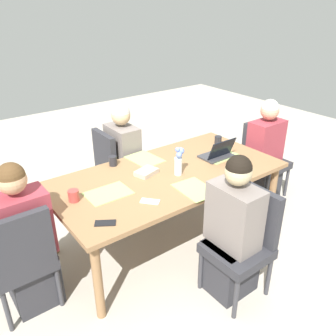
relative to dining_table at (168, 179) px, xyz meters
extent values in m
plane|color=#B2A899|center=(0.00, 0.00, -0.66)|extent=(10.00, 10.00, 0.00)
cube|color=olive|center=(0.00, 0.00, 0.05)|extent=(2.14, 1.09, 0.04)
cylinder|color=olive|center=(-0.99, -0.46, -0.32)|extent=(0.07, 0.07, 0.68)
cylinder|color=olive|center=(0.99, -0.46, -0.32)|extent=(0.07, 0.07, 0.68)
cylinder|color=olive|center=(-0.99, 0.46, -0.32)|extent=(0.07, 0.07, 0.68)
cylinder|color=olive|center=(0.99, 0.46, -0.32)|extent=(0.07, 0.07, 0.68)
cube|color=#2D2D33|center=(-0.01, -0.89, -0.25)|extent=(0.44, 0.44, 0.08)
cube|color=#2D2D33|center=(0.18, -0.89, 0.02)|extent=(0.06, 0.42, 0.45)
cylinder|color=#333338|center=(-0.20, -1.08, -0.47)|extent=(0.04, 0.04, 0.37)
cylinder|color=#333338|center=(-0.20, -0.70, -0.47)|extent=(0.04, 0.04, 0.37)
cylinder|color=#333338|center=(0.18, -1.08, -0.47)|extent=(0.04, 0.04, 0.37)
cylinder|color=#333338|center=(0.18, -0.70, -0.47)|extent=(0.04, 0.04, 0.37)
cube|color=#2D2D33|center=(-0.01, -0.83, -0.43)|extent=(0.36, 0.34, 0.45)
cube|color=slate|center=(-0.01, -0.83, 0.04)|extent=(0.24, 0.40, 0.50)
sphere|color=tan|center=(-0.01, -0.83, 0.41)|extent=(0.20, 0.20, 0.20)
sphere|color=black|center=(-0.01, -0.83, 0.44)|extent=(0.19, 0.19, 0.19)
cube|color=#2D2D33|center=(-1.38, 0.01, -0.25)|extent=(0.44, 0.44, 0.08)
cube|color=#2D2D33|center=(-1.38, -0.18, 0.02)|extent=(0.42, 0.06, 0.45)
cylinder|color=#333338|center=(-1.19, 0.20, -0.47)|extent=(0.04, 0.04, 0.37)
cylinder|color=#333338|center=(-1.57, -0.18, -0.47)|extent=(0.04, 0.04, 0.37)
cylinder|color=#333338|center=(-1.19, -0.18, -0.47)|extent=(0.04, 0.04, 0.37)
cube|color=#2D2D33|center=(-1.32, 0.01, -0.43)|extent=(0.34, 0.36, 0.45)
cube|color=#93333D|center=(-1.32, 0.01, 0.04)|extent=(0.40, 0.24, 0.50)
sphere|color=tan|center=(-1.32, 0.01, 0.41)|extent=(0.20, 0.20, 0.20)
sphere|color=#51381E|center=(-1.32, 0.01, 0.44)|extent=(0.19, 0.19, 0.19)
cube|color=#2D2D33|center=(0.00, 0.87, -0.25)|extent=(0.44, 0.44, 0.08)
cube|color=#2D2D33|center=(-0.19, 0.87, 0.02)|extent=(0.06, 0.42, 0.45)
cylinder|color=#333338|center=(0.19, 1.06, -0.47)|extent=(0.04, 0.04, 0.37)
cylinder|color=#333338|center=(0.19, 0.68, -0.47)|extent=(0.04, 0.04, 0.37)
cylinder|color=#333338|center=(-0.19, 1.06, -0.47)|extent=(0.04, 0.04, 0.37)
cylinder|color=#333338|center=(-0.19, 0.68, -0.47)|extent=(0.04, 0.04, 0.37)
cube|color=#2D2D33|center=(0.00, 0.81, -0.43)|extent=(0.36, 0.34, 0.45)
cube|color=slate|center=(0.00, 0.81, 0.04)|extent=(0.24, 0.40, 0.50)
sphere|color=tan|center=(0.00, 0.81, 0.41)|extent=(0.20, 0.20, 0.20)
sphere|color=beige|center=(0.00, 0.81, 0.44)|extent=(0.19, 0.19, 0.19)
cube|color=#2D2D33|center=(1.44, -0.02, -0.25)|extent=(0.44, 0.44, 0.08)
cube|color=#2D2D33|center=(1.44, 0.17, 0.02)|extent=(0.42, 0.06, 0.45)
cylinder|color=#333338|center=(1.63, -0.21, -0.47)|extent=(0.04, 0.04, 0.37)
cylinder|color=#333338|center=(1.25, -0.21, -0.47)|extent=(0.04, 0.04, 0.37)
cylinder|color=#333338|center=(1.63, 0.17, -0.47)|extent=(0.04, 0.04, 0.37)
cylinder|color=#333338|center=(1.25, 0.17, -0.47)|extent=(0.04, 0.04, 0.37)
cube|color=#2D2D33|center=(1.38, -0.02, -0.43)|extent=(0.34, 0.36, 0.45)
cube|color=#93333D|center=(1.38, -0.02, 0.04)|extent=(0.40, 0.24, 0.50)
sphere|color=tan|center=(1.38, -0.02, 0.41)|extent=(0.20, 0.20, 0.20)
sphere|color=beige|center=(1.38, -0.02, 0.44)|extent=(0.19, 0.19, 0.19)
cylinder|color=silver|center=(0.06, -0.08, 0.15)|extent=(0.07, 0.07, 0.16)
sphere|color=#6B7FD1|center=(0.08, -0.08, 0.29)|extent=(0.06, 0.06, 0.06)
cylinder|color=#477A3D|center=(0.08, -0.08, 0.26)|extent=(0.01, 0.01, 0.06)
sphere|color=#6B7FD1|center=(0.05, -0.07, 0.31)|extent=(0.05, 0.05, 0.05)
cylinder|color=#477A3D|center=(0.05, -0.07, 0.27)|extent=(0.01, 0.01, 0.08)
sphere|color=#6B7FD1|center=(0.05, -0.09, 0.26)|extent=(0.06, 0.06, 0.06)
cylinder|color=#477A3D|center=(0.05, -0.09, 0.25)|extent=(0.01, 0.01, 0.04)
cube|color=#9EBC66|center=(-0.01, -0.38, 0.07)|extent=(0.28, 0.38, 0.00)
cube|color=#9EBC66|center=(-0.62, 0.00, 0.07)|extent=(0.36, 0.26, 0.00)
cube|color=#9EBC66|center=(0.00, 0.38, 0.07)|extent=(0.29, 0.38, 0.00)
cube|color=#9EBC66|center=(0.65, -0.01, 0.07)|extent=(0.37, 0.28, 0.00)
cube|color=#38383D|center=(0.60, -0.01, 0.08)|extent=(0.32, 0.22, 0.02)
cube|color=black|center=(0.60, -0.08, 0.18)|extent=(0.31, 0.08, 0.19)
cylinder|color=#232328|center=(-0.32, 0.45, 0.11)|extent=(0.08, 0.08, 0.09)
cylinder|color=#AD3D38|center=(-0.89, 0.06, 0.11)|extent=(0.09, 0.09, 0.09)
cylinder|color=#232328|center=(0.87, 0.23, 0.11)|extent=(0.08, 0.08, 0.09)
cube|color=#B2A38E|center=(-0.17, 0.10, 0.09)|extent=(0.23, 0.19, 0.04)
cube|color=black|center=(-0.84, -0.36, 0.07)|extent=(0.16, 0.14, 0.01)
cube|color=silver|center=(-0.42, -0.32, 0.07)|extent=(0.15, 0.16, 0.01)
camera|label=1|loc=(-1.74, -2.27, 1.51)|focal=37.27mm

